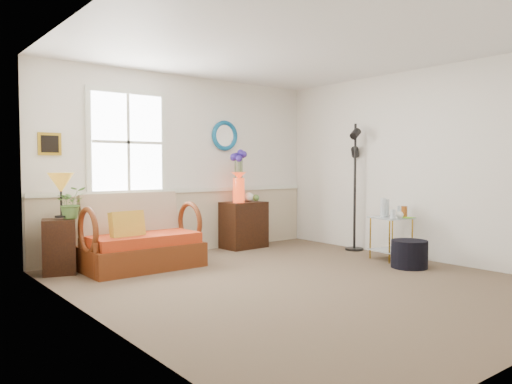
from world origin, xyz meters
TOP-DOWN VIEW (x-y plane):
  - floor at (0.00, 0.00)m, footprint 4.50×5.00m
  - ceiling at (0.00, 0.00)m, footprint 4.50×5.00m
  - walls at (0.00, 0.00)m, footprint 4.51×5.01m
  - wainscot at (0.00, 2.48)m, footprint 4.46×0.02m
  - chair_rail at (0.00, 2.47)m, footprint 4.46×0.04m
  - window at (-0.90, 2.47)m, footprint 1.14×0.06m
  - picture at (-1.92, 2.48)m, footprint 0.28×0.03m
  - mirror at (0.70, 2.48)m, footprint 0.47×0.07m
  - loveseat at (-1.03, 1.79)m, footprint 1.43×0.82m
  - throw_pillow at (-1.26, 1.70)m, footprint 0.44×0.16m
  - lamp_stand at (-1.94, 2.11)m, footprint 0.45×0.45m
  - table_lamp at (-1.91, 2.10)m, footprint 0.32×0.32m
  - potted_plant at (-1.80, 2.08)m, footprint 0.37×0.40m
  - cabinet at (0.91, 2.26)m, footprint 0.69×0.47m
  - flower_vase at (0.78, 2.22)m, footprint 0.29×0.29m
  - side_table at (1.89, 0.22)m, footprint 0.55×0.55m
  - tabletop_items at (1.92, 0.17)m, footprint 0.48×0.48m
  - floor_lamp at (2.10, 1.05)m, footprint 0.32×0.32m
  - ottoman at (1.63, -0.26)m, footprint 0.55×0.55m

SIDE VIEW (x-z plane):
  - floor at x=0.00m, z-range -0.01..0.01m
  - ottoman at x=1.63m, z-range 0.00..0.35m
  - side_table at x=1.89m, z-range 0.00..0.59m
  - lamp_stand at x=-1.94m, z-range 0.00..0.65m
  - cabinet at x=0.91m, z-range 0.00..0.72m
  - wainscot at x=0.00m, z-range 0.00..0.90m
  - loveseat at x=-1.03m, z-range 0.00..0.93m
  - throw_pillow at x=-1.26m, z-range 0.30..0.73m
  - tabletop_items at x=1.92m, z-range 0.59..0.84m
  - potted_plant at x=-1.80m, z-range 0.65..0.95m
  - chair_rail at x=0.00m, z-range 0.89..0.95m
  - table_lamp at x=-1.91m, z-range 0.65..1.20m
  - floor_lamp at x=2.10m, z-range 0.00..1.91m
  - flower_vase at x=0.78m, z-range 0.72..1.50m
  - walls at x=0.00m, z-range 0.00..2.60m
  - picture at x=-1.92m, z-range 1.41..1.69m
  - window at x=-0.90m, z-range 0.88..2.32m
  - mirror at x=0.70m, z-range 1.51..1.99m
  - ceiling at x=0.00m, z-range 2.60..2.60m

